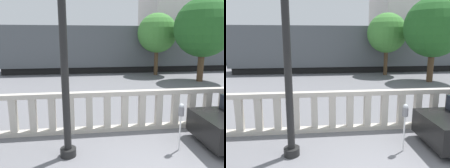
% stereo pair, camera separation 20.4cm
% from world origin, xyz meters
% --- Properties ---
extents(balustrade, '(13.77, 0.24, 1.29)m').
position_xyz_m(balustrade, '(0.00, 2.66, 0.64)').
color(balustrade, '#BCB5A8').
rests_on(balustrade, ground).
extents(lamppost, '(0.40, 0.40, 5.36)m').
position_xyz_m(lamppost, '(-1.97, 1.30, 2.61)').
color(lamppost, black).
rests_on(lamppost, ground).
extents(parking_meter, '(0.14, 0.14, 1.28)m').
position_xyz_m(parking_meter, '(0.88, 1.19, 0.99)').
color(parking_meter, silver).
rests_on(parking_meter, ground).
extents(train_near, '(22.93, 2.87, 4.49)m').
position_xyz_m(train_near, '(3.48, 15.47, 2.04)').
color(train_near, black).
rests_on(train_near, ground).
extents(train_far, '(27.68, 3.04, 4.04)m').
position_xyz_m(train_far, '(1.27, 22.74, 1.80)').
color(train_far, black).
rests_on(train_far, ground).
extents(building_block, '(11.73, 7.83, 10.12)m').
position_xyz_m(building_block, '(11.96, 22.18, 5.06)').
color(building_block, beige).
rests_on(building_block, ground).
extents(tree_left, '(3.87, 3.87, 5.52)m').
position_xyz_m(tree_left, '(6.40, 10.00, 3.57)').
color(tree_left, '#4C3823').
rests_on(tree_left, ground).
extents(tree_right, '(3.06, 3.06, 4.83)m').
position_xyz_m(tree_right, '(4.32, 13.06, 3.28)').
color(tree_right, '#4C3823').
rests_on(tree_right, ground).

